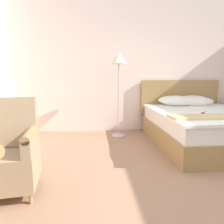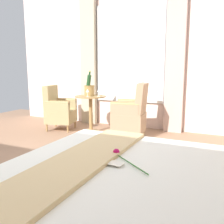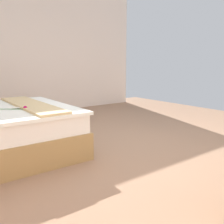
{
  "view_description": "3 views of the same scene",
  "coord_description": "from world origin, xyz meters",
  "views": [
    {
      "loc": [
        -1.46,
        -1.73,
        1.22
      ],
      "look_at": [
        -1.23,
        0.71,
        0.79
      ],
      "focal_mm": 32.0,
      "sensor_mm": 36.0,
      "label": 1
    },
    {
      "loc": [
        1.84,
        1.93,
        1.26
      ],
      "look_at": [
        -0.61,
        0.78,
        0.79
      ],
      "focal_mm": 40.0,
      "sensor_mm": 36.0,
      "label": 2
    },
    {
      "loc": [
        -2.89,
        2.18,
        1.2
      ],
      "look_at": [
        -0.98,
        0.77,
        0.74
      ],
      "focal_mm": 40.0,
      "sensor_mm": 36.0,
      "label": 3
    }
  ],
  "objects": [
    {
      "name": "bed",
      "position": [
        0.54,
        1.72,
        0.35
      ],
      "size": [
        1.82,
        2.2,
        1.16
      ],
      "color": "#9F7C49",
      "rests_on": "ground"
    },
    {
      "name": "armchair_by_window",
      "position": [
        -2.34,
        0.36,
        0.42
      ],
      "size": [
        0.6,
        0.64,
        1.01
      ],
      "color": "#9F7C49",
      "rests_on": "ground"
    },
    {
      "name": "wall_headboard_side",
      "position": [
        0.0,
        2.87,
        1.58
      ],
      "size": [
        6.52,
        0.12,
        3.15
      ],
      "color": "silver",
      "rests_on": "ground"
    },
    {
      "name": "floor_lamp_brass",
      "position": [
        -0.95,
        2.3,
        1.41
      ],
      "size": [
        0.32,
        0.32,
        1.71
      ],
      "color": "#BEA8B1",
      "rests_on": "ground"
    }
  ]
}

